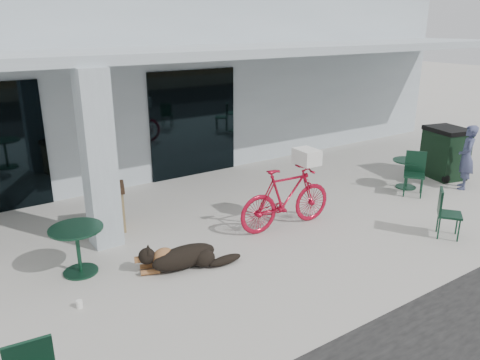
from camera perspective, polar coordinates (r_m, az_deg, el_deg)
ground at (r=7.63m, az=0.83°, el=-11.20°), size 80.00×80.00×0.00m
building at (r=14.51m, az=-19.07°, el=11.53°), size 22.00×7.00×4.50m
storefront_glass_right at (r=12.06m, az=-5.68°, el=6.84°), size 2.40×0.06×2.70m
column at (r=8.36m, az=-16.85°, el=2.31°), size 0.50×0.50×3.12m
overhang at (r=9.81m, az=-11.60°, el=14.85°), size 22.00×2.80×0.18m
bicycle at (r=9.01m, az=5.65°, el=-2.17°), size 2.07×0.71×1.22m
laundry_basket at (r=9.03m, az=8.14°, el=2.84°), size 0.40×0.52×0.29m
dog at (r=7.72m, az=-6.83°, el=-9.15°), size 1.36×0.82×0.43m
cup_near_dog at (r=7.14m, az=-18.99°, el=-14.11°), size 0.09×0.09×0.11m
cafe_table_near at (r=7.87m, az=-19.10°, el=-8.11°), size 1.02×1.02×0.78m
cafe_table_far at (r=11.94m, az=19.71°, el=0.71°), size 0.85×0.85×0.69m
cafe_chair_far_a at (r=9.44m, az=24.20°, el=-3.78°), size 0.60×0.61×0.92m
cafe_chair_far_b at (r=11.41m, az=20.48°, el=0.65°), size 0.67×0.66×1.00m
person at (r=12.30m, az=25.88°, el=2.50°), size 0.67×0.63×1.54m
cup_on_table at (r=12.00m, az=20.11°, el=2.76°), size 0.10×0.10×0.12m
trash_receptacle at (r=9.25m, az=-15.41°, el=-3.25°), size 0.67×0.67×0.91m
wheeled_bin at (r=13.05m, az=23.71°, el=3.08°), size 1.01×1.17×1.30m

